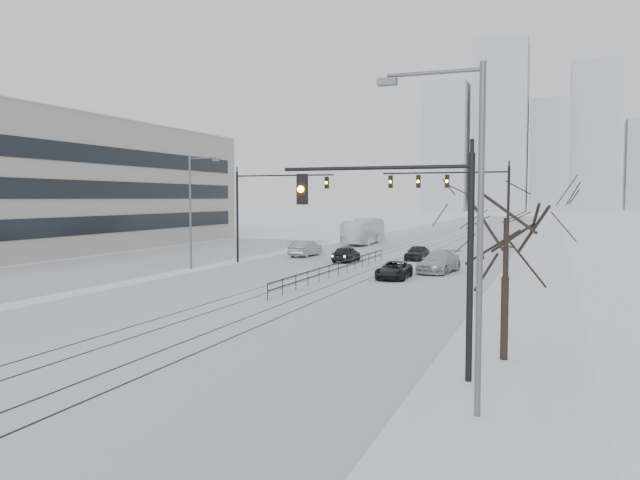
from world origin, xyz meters
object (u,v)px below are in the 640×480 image
at_px(sedan_nb_front, 394,270).
at_px(sedan_nb_far, 417,253).
at_px(bare_tree, 506,233).
at_px(sedan_sb_inner, 346,254).
at_px(traffic_mast_near, 417,234).
at_px(sedan_nb_right, 439,262).
at_px(sedan_sb_outer, 306,249).
at_px(box_truck, 363,232).

bearing_deg(sedan_nb_front, sedan_nb_far, 93.23).
height_order(sedan_nb_front, sedan_nb_far, sedan_nb_far).
height_order(bare_tree, sedan_sb_inner, bare_tree).
relative_size(traffic_mast_near, sedan_nb_right, 1.28).
bearing_deg(sedan_sb_outer, traffic_mast_near, 119.21).
bearing_deg(box_truck, traffic_mast_near, 107.13).
bearing_deg(box_truck, sedan_nb_right, 116.72).
xyz_separation_m(traffic_mast_near, sedan_nb_right, (-4.22, 28.42, -3.77)).
relative_size(sedan_sb_outer, sedan_nb_far, 1.19).
bearing_deg(box_truck, sedan_sb_inner, 101.46).
bearing_deg(traffic_mast_near, sedan_sb_inner, 111.68).
bearing_deg(sedan_sb_inner, sedan_sb_outer, -33.84).
distance_m(bare_tree, sedan_sb_outer, 40.26).
height_order(sedan_sb_outer, sedan_nb_front, sedan_sb_outer).
bearing_deg(sedan_sb_inner, sedan_nb_front, 124.69).
relative_size(sedan_sb_inner, sedan_nb_front, 0.95).
relative_size(sedan_sb_inner, sedan_nb_far, 1.05).
height_order(bare_tree, box_truck, bare_tree).
bearing_deg(box_truck, sedan_sb_outer, 86.70).
relative_size(sedan_sb_inner, box_truck, 0.38).
distance_m(sedan_sb_inner, box_truck, 21.54).
bearing_deg(bare_tree, sedan_sb_outer, 121.72).
distance_m(bare_tree, sedan_sb_inner, 34.50).
relative_size(sedan_sb_inner, sedan_nb_right, 0.77).
bearing_deg(sedan_nb_front, bare_tree, -68.49).
xyz_separation_m(sedan_sb_inner, box_truck, (-4.70, 21.01, 0.84)).
relative_size(bare_tree, sedan_nb_front, 1.39).
xyz_separation_m(sedan_nb_far, box_truck, (-10.22, 17.08, 0.87)).
relative_size(sedan_nb_right, box_truck, 0.49).
relative_size(sedan_sb_outer, sedan_nb_front, 1.08).
bearing_deg(sedan_nb_front, sedan_sb_inner, 122.48).
bearing_deg(sedan_nb_right, bare_tree, -66.98).
distance_m(sedan_sb_inner, sedan_nb_far, 6.78).
bearing_deg(sedan_nb_far, sedan_nb_front, -80.81).
relative_size(sedan_nb_front, sedan_nb_right, 0.80).
bearing_deg(sedan_nb_far, sedan_nb_right, -64.36).
distance_m(sedan_nb_front, box_truck, 32.96).
bearing_deg(traffic_mast_near, sedan_nb_far, 101.77).
height_order(sedan_nb_front, box_truck, box_truck).
bearing_deg(sedan_sb_inner, traffic_mast_near, 111.92).
bearing_deg(sedan_sb_inner, bare_tree, 117.53).
bearing_deg(sedan_nb_right, traffic_mast_near, -73.16).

